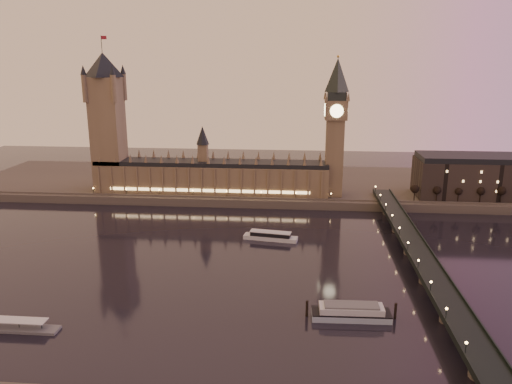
% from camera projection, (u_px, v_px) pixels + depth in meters
% --- Properties ---
extents(ground, '(700.00, 700.00, 0.00)m').
position_uv_depth(ground, '(246.00, 261.00, 272.34)').
color(ground, black).
rests_on(ground, ground).
extents(far_embankment, '(560.00, 130.00, 6.00)m').
position_uv_depth(far_embankment, '(301.00, 185.00, 427.84)').
color(far_embankment, '#423D35').
rests_on(far_embankment, ground).
extents(palace_of_westminster, '(180.00, 26.62, 52.00)m').
position_uv_depth(palace_of_westminster, '(211.00, 173.00, 386.69)').
color(palace_of_westminster, brown).
rests_on(palace_of_westminster, ground).
extents(victoria_tower, '(31.68, 31.68, 118.00)m').
position_uv_depth(victoria_tower, '(107.00, 115.00, 382.22)').
color(victoria_tower, brown).
rests_on(victoria_tower, ground).
extents(big_ben, '(17.68, 17.68, 104.00)m').
position_uv_depth(big_ben, '(336.00, 120.00, 367.76)').
color(big_ben, brown).
rests_on(big_ben, ground).
extents(westminster_bridge, '(13.20, 260.00, 15.30)m').
position_uv_depth(westminster_bridge, '(418.00, 258.00, 263.07)').
color(westminster_bridge, black).
rests_on(westminster_bridge, ground).
extents(bare_tree_0, '(5.94, 5.94, 12.07)m').
position_uv_depth(bare_tree_0, '(417.00, 190.00, 363.65)').
color(bare_tree_0, black).
rests_on(bare_tree_0, ground).
extents(bare_tree_1, '(5.94, 5.94, 12.07)m').
position_uv_depth(bare_tree_1, '(438.00, 190.00, 362.35)').
color(bare_tree_1, black).
rests_on(bare_tree_1, ground).
extents(bare_tree_2, '(5.94, 5.94, 12.07)m').
position_uv_depth(bare_tree_2, '(460.00, 190.00, 361.05)').
color(bare_tree_2, black).
rests_on(bare_tree_2, ground).
extents(bare_tree_3, '(5.94, 5.94, 12.07)m').
position_uv_depth(bare_tree_3, '(481.00, 191.00, 359.76)').
color(bare_tree_3, black).
rests_on(bare_tree_3, ground).
extents(bare_tree_4, '(5.94, 5.94, 12.07)m').
position_uv_depth(bare_tree_4, '(503.00, 191.00, 358.46)').
color(bare_tree_4, black).
rests_on(bare_tree_4, ground).
extents(cruise_boat_a, '(33.64, 12.04, 5.27)m').
position_uv_depth(cruise_boat_a, '(270.00, 236.00, 304.63)').
color(cruise_boat_a, silver).
rests_on(cruise_boat_a, ground).
extents(moored_barge, '(38.53, 10.31, 7.06)m').
position_uv_depth(moored_barge, '(351.00, 312.00, 211.62)').
color(moored_barge, '#9AAFC4').
rests_on(moored_barge, ground).
extents(pontoon_pier, '(40.56, 6.76, 10.82)m').
position_uv_depth(pontoon_pier, '(10.00, 327.00, 203.37)').
color(pontoon_pier, '#595B5E').
rests_on(pontoon_pier, ground).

